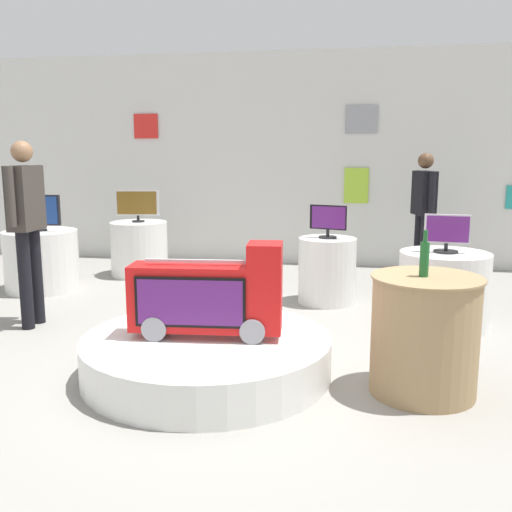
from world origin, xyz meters
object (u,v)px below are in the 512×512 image
object	(u,v)px
display_pedestal_center_rear	(443,290)
display_pedestal_far_right	(327,270)
novelty_firetruck_tv	(209,298)
tv_on_far_right	(328,220)
shopper_browsing_rear	(423,207)
bottle_on_side_table	(424,258)
main_display_pedestal	(207,355)
side_table_round	(424,334)
tv_on_center_rear	(447,233)
display_pedestal_right_rear	(42,260)
tv_on_left_rear	(137,204)
display_pedestal_left_rear	(139,248)
shopper_browsing_near_truck	(27,219)
tv_on_right_rear	(38,211)

from	to	relation	value
display_pedestal_center_rear	display_pedestal_far_right	bearing A→B (deg)	147.59
display_pedestal_center_rear	display_pedestal_far_right	distance (m)	1.38
novelty_firetruck_tv	display_pedestal_far_right	size ratio (longest dim) A/B	1.57
display_pedestal_center_rear	tv_on_far_right	world-z (taller)	tv_on_far_right
display_pedestal_center_rear	shopper_browsing_rear	xyz separation A→B (m)	(-0.01, 2.03, 0.61)
bottle_on_side_table	display_pedestal_far_right	bearing A→B (deg)	108.23
main_display_pedestal	side_table_round	world-z (taller)	side_table_round
display_pedestal_far_right	shopper_browsing_rear	distance (m)	1.84
tv_on_center_rear	display_pedestal_right_rear	world-z (taller)	tv_on_center_rear
novelty_firetruck_tv	tv_on_left_rear	size ratio (longest dim) A/B	2.01
side_table_round	shopper_browsing_rear	world-z (taller)	shopper_browsing_rear
display_pedestal_left_rear	tv_on_far_right	distance (m)	2.90
display_pedestal_left_rear	shopper_browsing_near_truck	world-z (taller)	shopper_browsing_near_truck
display_pedestal_center_rear	tv_on_center_rear	size ratio (longest dim) A/B	2.04
main_display_pedestal	tv_on_far_right	world-z (taller)	tv_on_far_right
shopper_browsing_near_truck	display_pedestal_left_rear	bearing A→B (deg)	86.70
display_pedestal_left_rear	tv_on_center_rear	bearing A→B (deg)	-25.06
main_display_pedestal	display_pedestal_right_rear	world-z (taller)	display_pedestal_right_rear
tv_on_right_rear	shopper_browsing_rear	distance (m)	4.83
shopper_browsing_near_truck	shopper_browsing_rear	xyz separation A→B (m)	(3.94, 2.70, -0.07)
tv_on_far_right	tv_on_right_rear	bearing A→B (deg)	-179.64
tv_on_right_rear	tv_on_far_right	world-z (taller)	tv_on_right_rear
tv_on_left_rear	tv_on_center_rear	bearing A→B (deg)	-25.00
display_pedestal_right_rear	bottle_on_side_table	world-z (taller)	bottle_on_side_table
shopper_browsing_near_truck	shopper_browsing_rear	bearing A→B (deg)	34.46
main_display_pedestal	tv_on_center_rear	bearing A→B (deg)	39.22
display_pedestal_center_rear	side_table_round	world-z (taller)	side_table_round
tv_on_center_rear	side_table_round	world-z (taller)	tv_on_center_rear
novelty_firetruck_tv	bottle_on_side_table	bearing A→B (deg)	-2.16
tv_on_center_rear	side_table_round	xyz separation A→B (m)	(-0.35, -1.64, -0.50)
tv_on_center_rear	shopper_browsing_rear	distance (m)	2.04
novelty_firetruck_tv	side_table_round	size ratio (longest dim) A/B	1.37
shopper_browsing_rear	display_pedestal_left_rear	bearing A→B (deg)	-176.15
bottle_on_side_table	shopper_browsing_near_truck	bearing A→B (deg)	164.64
display_pedestal_left_rear	shopper_browsing_near_truck	bearing A→B (deg)	-93.30
tv_on_center_rear	shopper_browsing_rear	bearing A→B (deg)	90.35
novelty_firetruck_tv	shopper_browsing_near_truck	size ratio (longest dim) A/B	0.65
tv_on_right_rear	display_pedestal_left_rear	bearing A→B (deg)	51.39
display_pedestal_center_rear	display_pedestal_far_right	size ratio (longest dim) A/B	1.16
tv_on_left_rear	display_pedestal_far_right	xyz separation A→B (m)	(2.64, -1.03, -0.62)
side_table_round	display_pedestal_right_rear	bearing A→B (deg)	151.29
tv_on_right_rear	side_table_round	bearing A→B (deg)	-28.67
tv_on_left_rear	shopper_browsing_near_truck	size ratio (longest dim) A/B	0.32
display_pedestal_right_rear	bottle_on_side_table	bearing A→B (deg)	-28.96
tv_on_left_rear	bottle_on_side_table	distance (m)	4.85
tv_on_center_rear	bottle_on_side_table	world-z (taller)	bottle_on_side_table
display_pedestal_right_rear	shopper_browsing_rear	xyz separation A→B (m)	(4.64, 1.31, 0.61)
tv_on_left_rear	tv_on_right_rear	size ratio (longest dim) A/B	1.04
tv_on_left_rear	display_pedestal_center_rear	distance (m)	4.25
display_pedestal_right_rear	shopper_browsing_rear	world-z (taller)	shopper_browsing_rear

